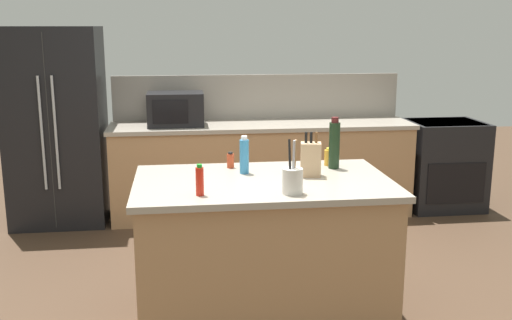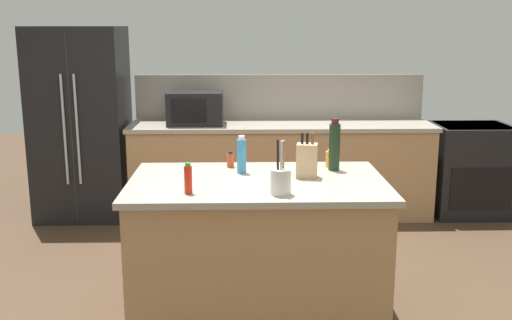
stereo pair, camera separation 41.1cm
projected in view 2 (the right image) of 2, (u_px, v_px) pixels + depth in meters
ground_plane at (257, 316)px, 3.99m from camera, size 14.00×14.00×0.00m
back_counter_run at (281, 170)px, 6.04m from camera, size 3.01×0.66×0.94m
wall_backsplash at (280, 97)px, 6.20m from camera, size 2.97×0.03×0.46m
kitchen_island at (257, 249)px, 3.89m from camera, size 1.62×1.00×0.94m
refrigerator at (81, 123)px, 5.94m from camera, size 0.88×0.75×1.89m
range_oven at (470, 169)px, 6.09m from camera, size 0.76×0.65×0.92m
microwave at (195, 108)px, 5.88m from camera, size 0.54×0.39×0.32m
knife_block at (307, 160)px, 3.82m from camera, size 0.15×0.12×0.29m
utensil_crock at (281, 181)px, 3.44m from camera, size 0.12×0.12×0.32m
hot_sauce_bottle at (188, 179)px, 3.46m from camera, size 0.05×0.05×0.18m
honey_jar at (331, 159)px, 4.12m from camera, size 0.07×0.07×0.12m
spice_jar_paprika at (230, 160)px, 4.12m from camera, size 0.05×0.05×0.11m
wine_bottle at (334, 146)px, 4.01m from camera, size 0.07×0.07×0.35m
dish_soap_bottle at (242, 155)px, 3.94m from camera, size 0.06×0.06×0.25m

